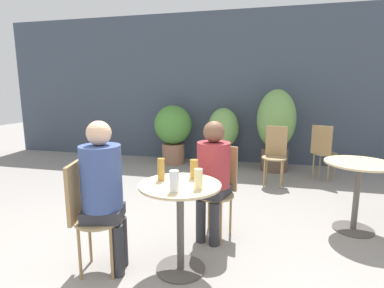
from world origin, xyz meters
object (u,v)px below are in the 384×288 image
object	(u,v)px
cafe_table_near	(180,209)
beer_glass_1	(161,169)
bistro_chair_1	(86,208)
beer_glass_0	(194,169)
bistro_chair_0	(219,183)
bistro_chair_2	(275,150)
beer_glass_3	(198,179)
cafe_table_far	(358,181)
bistro_chair_3	(323,148)
potted_plant_0	(173,129)
potted_plant_1	(223,133)
seated_person_0	(213,170)
beer_glass_2	(174,181)
seated_person_1	(103,185)
potted_plant_2	(276,126)

from	to	relation	value
cafe_table_near	beer_glass_1	distance (m)	0.36
bistro_chair_1	beer_glass_0	size ratio (longest dim) A/B	5.69
bistro_chair_0	bistro_chair_2	world-z (taller)	same
bistro_chair_2	beer_glass_3	xyz separation A→B (m)	(-0.65, -2.64, 0.28)
cafe_table_far	bistro_chair_3	xyz separation A→B (m)	(-0.03, 1.81, 0.00)
bistro_chair_2	beer_glass_3	bearing A→B (deg)	-95.20
bistro_chair_0	beer_glass_3	size ratio (longest dim) A/B	5.92
potted_plant_0	potted_plant_1	world-z (taller)	potted_plant_0
seated_person_0	beer_glass_1	size ratio (longest dim) A/B	6.49
bistro_chair_1	beer_glass_1	size ratio (longest dim) A/B	5.00
beer_glass_2	bistro_chair_2	bearing A→B (deg)	73.70
beer_glass_3	potted_plant_0	world-z (taller)	potted_plant_0
bistro_chair_2	potted_plant_0	size ratio (longest dim) A/B	0.78
potted_plant_0	bistro_chair_0	bearing A→B (deg)	-64.18
seated_person_1	beer_glass_2	distance (m)	0.60
bistro_chair_2	beer_glass_2	bearing A→B (deg)	-97.79
beer_glass_1	beer_glass_3	world-z (taller)	beer_glass_1
bistro_chair_2	cafe_table_far	bearing A→B (deg)	-52.80
potted_plant_2	seated_person_0	bearing A→B (deg)	-103.32
beer_glass_2	potted_plant_2	size ratio (longest dim) A/B	0.11
beer_glass_0	bistro_chair_2	bearing A→B (deg)	72.80
beer_glass_1	beer_glass_2	world-z (taller)	beer_glass_1
bistro_chair_1	potted_plant_0	xyz separation A→B (m)	(-0.42, 3.70, 0.15)
cafe_table_far	bistro_chair_3	distance (m)	1.81
cafe_table_far	seated_person_1	bearing A→B (deg)	-149.72
seated_person_0	beer_glass_0	world-z (taller)	seated_person_0
cafe_table_near	beer_glass_2	distance (m)	0.35
seated_person_0	potted_plant_0	bearing A→B (deg)	129.75
seated_person_0	beer_glass_3	size ratio (longest dim) A/B	7.67
bistro_chair_1	seated_person_0	bearing A→B (deg)	-63.56
bistro_chair_3	seated_person_0	size ratio (longest dim) A/B	0.77
bistro_chair_0	potted_plant_1	distance (m)	2.86
beer_glass_3	potted_plant_2	distance (m)	3.56
potted_plant_0	seated_person_0	bearing A→B (deg)	-65.91
bistro_chair_2	seated_person_1	size ratio (longest dim) A/B	0.74
beer_glass_0	seated_person_1	bearing A→B (deg)	-153.97
bistro_chair_2	beer_glass_0	world-z (taller)	bistro_chair_2
beer_glass_1	beer_glass_3	distance (m)	0.37
cafe_table_far	potted_plant_0	xyz separation A→B (m)	(-2.74, 2.39, 0.15)
seated_person_0	beer_glass_3	bearing A→B (deg)	-73.98
cafe_table_near	potted_plant_2	xyz separation A→B (m)	(0.83, 3.42, 0.30)
bistro_chair_3	potted_plant_2	distance (m)	0.92
seated_person_0	beer_glass_2	distance (m)	0.79
seated_person_1	beer_glass_2	bearing A→B (deg)	-107.90
cafe_table_near	beer_glass_0	xyz separation A→B (m)	(0.07, 0.17, 0.29)
beer_glass_2	potted_plant_0	bearing A→B (deg)	107.36
bistro_chair_0	bistro_chair_2	distance (m)	1.94
cafe_table_near	beer_glass_3	distance (m)	0.34
cafe_table_near	seated_person_1	xyz separation A→B (m)	(-0.59, -0.15, 0.21)
potted_plant_1	beer_glass_3	bearing A→B (deg)	-85.10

